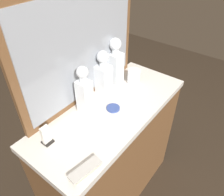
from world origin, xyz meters
name	(u,v)px	position (x,y,z in m)	size (l,w,h in m)	color
ground_plane	(112,189)	(0.00, 0.00, 0.00)	(6.00, 6.00, 0.00)	#2D2319
dresser	(112,156)	(0.00, 0.00, 0.47)	(1.10, 0.46, 0.93)	brown
dresser_mirror	(82,47)	(0.00, 0.21, 1.27)	(0.91, 0.03, 0.68)	brown
crystal_decanter_front	(103,76)	(0.11, 0.15, 1.05)	(0.09, 0.09, 0.29)	white
crystal_decanter_center	(115,65)	(0.25, 0.17, 1.06)	(0.09, 0.09, 0.32)	white
crystal_decanter_left	(85,94)	(-0.11, 0.11, 1.05)	(0.07, 0.07, 0.30)	white
crystal_tumbler_front	(134,77)	(0.31, 0.05, 0.98)	(0.09, 0.09, 0.10)	white
silver_brush_far_left	(85,170)	(-0.42, -0.17, 0.95)	(0.17, 0.08, 0.02)	#B7A88C
porcelain_dish	(113,108)	(0.00, -0.01, 0.94)	(0.08, 0.08, 0.01)	#33478C
napkin_holder	(46,136)	(-0.41, 0.10, 0.98)	(0.05, 0.05, 0.11)	black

